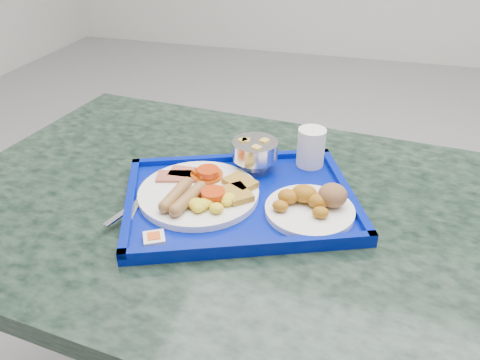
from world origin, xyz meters
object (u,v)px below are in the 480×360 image
object	(u,v)px
table	(239,274)
tray	(240,200)
fruit_bowl	(255,151)
bread_plate	(313,204)
juice_cup	(311,146)
main_plate	(201,192)

from	to	relation	value
table	tray	world-z (taller)	tray
fruit_bowl	bread_plate	bearing A→B (deg)	-41.61
table	juice_cup	distance (m)	0.32
table	bread_plate	world-z (taller)	bread_plate
juice_cup	tray	bearing A→B (deg)	-123.24
tray	juice_cup	size ratio (longest dim) A/B	6.31
bread_plate	fruit_bowl	xyz separation A→B (m)	(-0.14, 0.13, 0.03)
juice_cup	fruit_bowl	bearing A→B (deg)	-155.46
tray	juice_cup	world-z (taller)	juice_cup
main_plate	juice_cup	size ratio (longest dim) A/B	2.82
fruit_bowl	juice_cup	distance (m)	0.12
table	fruit_bowl	world-z (taller)	fruit_bowl
tray	fruit_bowl	bearing A→B (deg)	90.46
main_plate	fruit_bowl	distance (m)	0.16
tray	juice_cup	xyz separation A→B (m)	(0.11, 0.17, 0.05)
table	juice_cup	bearing A→B (deg)	54.21
tray	main_plate	world-z (taller)	main_plate
main_plate	fruit_bowl	size ratio (longest dim) A/B	2.43
tray	fruit_bowl	size ratio (longest dim) A/B	5.45
fruit_bowl	juice_cup	world-z (taller)	juice_cup
tray	main_plate	xyz separation A→B (m)	(-0.07, -0.02, 0.02)
tray	main_plate	size ratio (longest dim) A/B	2.24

